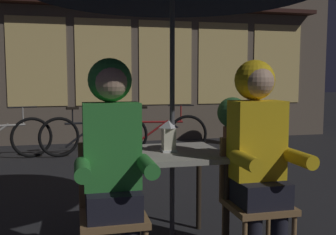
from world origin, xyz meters
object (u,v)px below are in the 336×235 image
at_px(bicycle_third, 90,134).
at_px(person_right_hooded, 258,144).
at_px(bicycle_fourth, 158,133).
at_px(cafe_table, 172,165).
at_px(potted_plant, 232,116).
at_px(chair_right, 253,194).
at_px(person_left_hooded, 112,150).
at_px(lantern, 169,135).
at_px(chair_left, 112,205).

bearing_deg(bicycle_third, person_right_hooded, -77.59).
relative_size(person_right_hooded, bicycle_fourth, 0.84).
bearing_deg(cafe_table, bicycle_fourth, 79.64).
distance_m(person_right_hooded, potted_plant, 5.09).
height_order(cafe_table, chair_right, chair_right).
bearing_deg(person_left_hooded, bicycle_fourth, 74.33).
height_order(cafe_table, bicycle_fourth, bicycle_fourth).
bearing_deg(lantern, potted_plant, 61.75).
bearing_deg(chair_right, person_left_hooded, -176.61).
xyz_separation_m(chair_left, person_left_hooded, (-0.00, -0.06, 0.36)).
relative_size(cafe_table, bicycle_third, 0.44).
bearing_deg(cafe_table, person_right_hooded, -41.57).
bearing_deg(potted_plant, chair_left, -120.62).
bearing_deg(potted_plant, bicycle_third, -170.09).
bearing_deg(person_right_hooded, bicycle_third, 102.41).
relative_size(chair_right, person_right_hooded, 0.62).
xyz_separation_m(chair_left, bicycle_third, (0.02, 4.21, -0.14)).
bearing_deg(person_right_hooded, person_left_hooded, 180.00).
height_order(lantern, person_right_hooded, person_right_hooded).
height_order(cafe_table, lantern, lantern).
relative_size(cafe_table, chair_left, 0.85).
xyz_separation_m(cafe_table, person_right_hooded, (0.48, -0.43, 0.21)).
height_order(chair_left, chair_right, same).
bearing_deg(person_left_hooded, potted_plant, 59.68).
xyz_separation_m(person_left_hooded, person_right_hooded, (0.96, 0.00, 0.00)).
height_order(cafe_table, bicycle_third, bicycle_third).
bearing_deg(chair_left, chair_right, 0.00).
distance_m(chair_left, bicycle_fourth, 4.23).
xyz_separation_m(chair_left, chair_right, (0.96, 0.00, 0.00)).
relative_size(cafe_table, lantern, 3.20).
height_order(bicycle_third, potted_plant, potted_plant).
distance_m(lantern, potted_plant, 4.92).
xyz_separation_m(bicycle_third, bicycle_fourth, (1.13, -0.15, 0.00)).
relative_size(chair_right, bicycle_third, 0.52).
distance_m(cafe_table, lantern, 0.22).
distance_m(cafe_table, bicycle_third, 3.88).
xyz_separation_m(chair_left, bicycle_fourth, (1.16, 4.06, -0.14)).
distance_m(person_left_hooded, bicycle_third, 4.29).
bearing_deg(lantern, cafe_table, 4.97).
height_order(person_right_hooded, bicycle_fourth, person_right_hooded).
bearing_deg(chair_right, chair_left, 180.00).
xyz_separation_m(chair_left, potted_plant, (2.78, 4.69, 0.05)).
height_order(chair_right, potted_plant, potted_plant).
height_order(chair_left, potted_plant, potted_plant).
relative_size(lantern, bicycle_fourth, 0.14).
bearing_deg(chair_right, lantern, 144.13).
height_order(lantern, potted_plant, lantern).
xyz_separation_m(cafe_table, bicycle_third, (-0.46, 3.84, -0.29)).
bearing_deg(lantern, bicycle_third, 96.41).
bearing_deg(lantern, person_left_hooded, -136.93).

